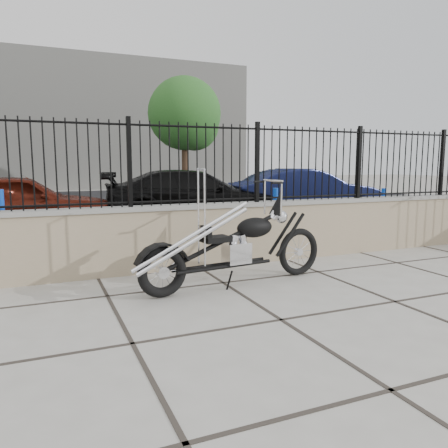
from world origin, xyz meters
TOP-DOWN VIEW (x-y plane):
  - ground_plane at (0.00, 0.00)m, footprint 90.00×90.00m
  - parking_lot at (0.00, 12.50)m, footprint 30.00×30.00m
  - retaining_wall at (0.00, 2.50)m, footprint 14.00×0.36m
  - iron_fence at (0.00, 2.50)m, footprint 14.00×0.08m
  - background_building at (0.00, 26.50)m, footprint 22.00×6.00m
  - chopper_motorcycle at (0.06, 1.32)m, footprint 2.60×0.77m
  - car_red at (-2.62, 7.05)m, footprint 4.05×1.69m
  - car_black at (1.68, 7.40)m, footprint 5.12×2.89m
  - car_blue at (4.85, 6.93)m, footprint 4.48×2.09m
  - bollard_a at (-2.81, 4.75)m, footprint 0.16×0.16m
  - bollard_b at (2.83, 5.11)m, footprint 0.15×0.15m
  - bollard_c at (6.15, 5.23)m, footprint 0.14×0.14m
  - tree_right at (4.29, 16.29)m, footprint 3.41×3.41m

SIDE VIEW (x-z plane):
  - ground_plane at x=0.00m, z-range 0.00..0.00m
  - parking_lot at x=0.00m, z-range 0.00..0.00m
  - bollard_c at x=6.15m, z-range 0.00..0.92m
  - retaining_wall at x=0.00m, z-range 0.00..0.96m
  - bollard_b at x=2.83m, z-range 0.00..1.01m
  - bollard_a at x=-2.81m, z-range 0.00..1.12m
  - car_red at x=-2.62m, z-range 0.00..1.37m
  - car_black at x=1.68m, z-range 0.00..1.40m
  - car_blue at x=4.85m, z-range 0.00..1.42m
  - chopper_motorcycle at x=0.06m, z-range 0.00..1.54m
  - iron_fence at x=0.00m, z-range 0.96..2.16m
  - background_building at x=0.00m, z-range 0.00..8.00m
  - tree_right at x=4.29m, z-range 1.15..6.91m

